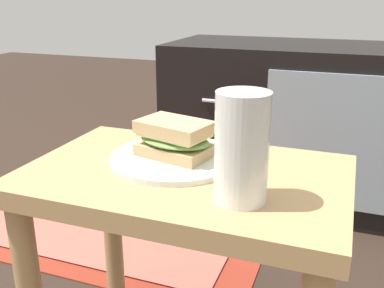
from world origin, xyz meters
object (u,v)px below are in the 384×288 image
(plate, at_px, (175,158))
(sandwich_front, at_px, (175,139))
(tv_cabinet, at_px, (300,124))
(beer_glass, at_px, (242,150))

(plate, bearing_deg, sandwich_front, 135.00)
(tv_cabinet, bearing_deg, beer_glass, -88.42)
(plate, height_order, beer_glass, beer_glass)
(sandwich_front, distance_m, beer_glass, 0.19)
(tv_cabinet, distance_m, beer_glass, 1.06)
(beer_glass, bearing_deg, tv_cabinet, 91.58)
(sandwich_front, xyz_separation_m, beer_glass, (0.15, -0.12, 0.04))
(plate, xyz_separation_m, sandwich_front, (-0.00, 0.00, 0.04))
(tv_cabinet, xyz_separation_m, plate, (-0.12, -0.91, 0.17))
(sandwich_front, bearing_deg, beer_glass, -37.09)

